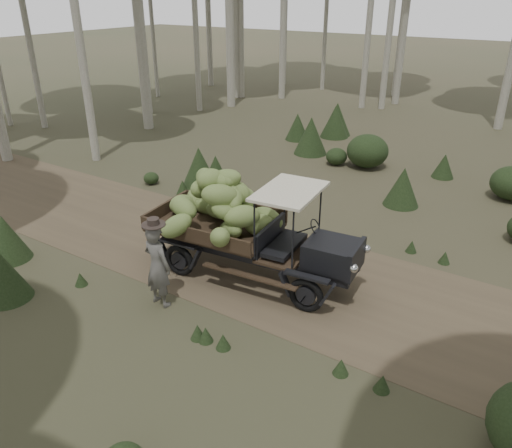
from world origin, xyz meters
name	(u,v)px	position (x,y,z in m)	size (l,w,h in m)	color
ground	(318,284)	(0.00, 0.00, 0.00)	(120.00, 120.00, 0.00)	#473D2B
dirt_track	(318,284)	(0.00, 0.00, 0.00)	(70.00, 4.00, 0.01)	brown
banana_truck	(236,213)	(-1.82, -0.41, 1.38)	(4.85, 2.49, 2.39)	black
farmer	(157,265)	(-2.35, -2.35, 0.89)	(0.66, 0.50, 1.88)	#53504C
undergrowth	(334,190)	(-1.48, 3.90, 0.57)	(18.03, 22.50, 1.40)	#233319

